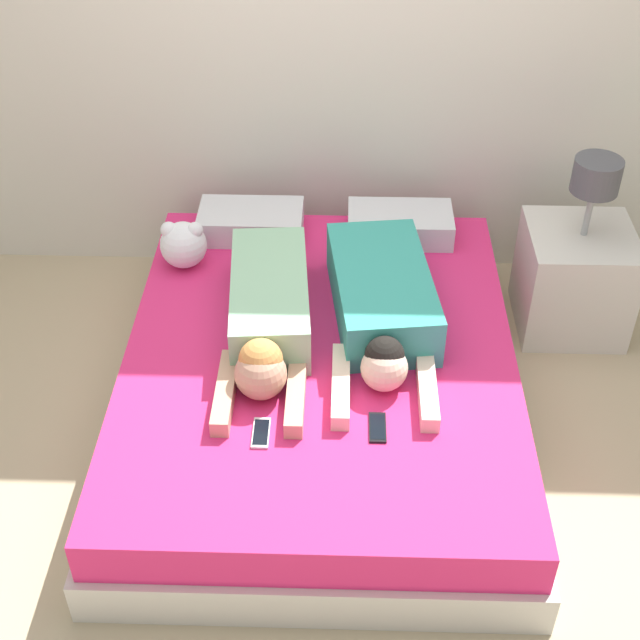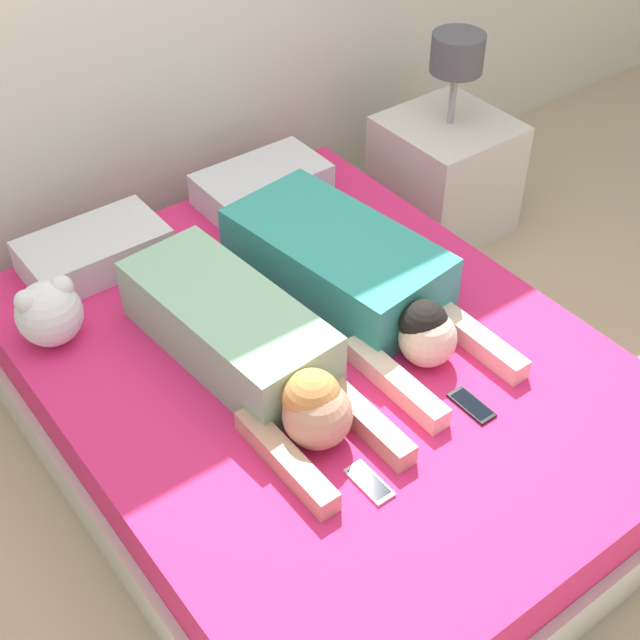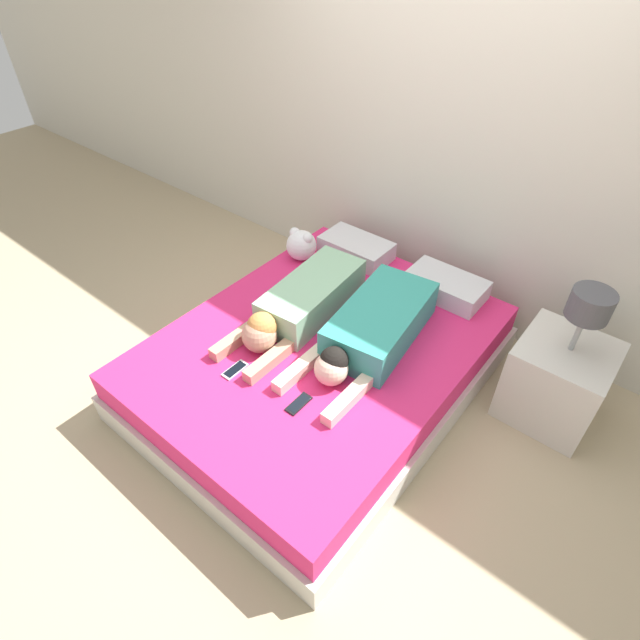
% 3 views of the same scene
% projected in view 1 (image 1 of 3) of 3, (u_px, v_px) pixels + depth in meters
% --- Properties ---
extents(ground_plane, '(12.00, 12.00, 0.00)m').
position_uv_depth(ground_plane, '(320.00, 413.00, 3.96)').
color(ground_plane, tan).
extents(wall_back, '(12.00, 0.06, 2.60)m').
position_uv_depth(wall_back, '(328.00, 24.00, 4.10)').
color(wall_back, beige).
rests_on(wall_back, ground_plane).
extents(bed, '(1.68, 2.14, 0.38)m').
position_uv_depth(bed, '(320.00, 382.00, 3.84)').
color(bed, beige).
rests_on(bed, ground_plane).
extents(pillow_head_left, '(0.51, 0.29, 0.13)m').
position_uv_depth(pillow_head_left, '(251.00, 222.00, 4.36)').
color(pillow_head_left, silver).
rests_on(pillow_head_left, bed).
extents(pillow_head_right, '(0.51, 0.29, 0.13)m').
position_uv_depth(pillow_head_right, '(400.00, 224.00, 4.34)').
color(pillow_head_right, silver).
rests_on(pillow_head_right, bed).
extents(person_left, '(0.38, 1.12, 0.24)m').
position_uv_depth(person_left, '(268.00, 316.00, 3.72)').
color(person_left, '#8CBF99').
rests_on(person_left, bed).
extents(person_right, '(0.49, 1.14, 0.23)m').
position_uv_depth(person_right, '(382.00, 304.00, 3.77)').
color(person_right, teal).
rests_on(person_right, bed).
extents(cell_phone_left, '(0.06, 0.15, 0.01)m').
position_uv_depth(cell_phone_left, '(261.00, 433.00, 3.33)').
color(cell_phone_left, silver).
rests_on(cell_phone_left, bed).
extents(cell_phone_right, '(0.06, 0.15, 0.01)m').
position_uv_depth(cell_phone_right, '(378.00, 428.00, 3.35)').
color(cell_phone_right, black).
rests_on(cell_phone_right, bed).
extents(plush_toy, '(0.22, 0.22, 0.23)m').
position_uv_depth(plush_toy, '(183.00, 244.00, 4.12)').
color(plush_toy, white).
rests_on(plush_toy, bed).
extents(nightstand, '(0.50, 0.50, 0.91)m').
position_uv_depth(nightstand, '(575.00, 274.00, 4.29)').
color(nightstand, beige).
rests_on(nightstand, ground_plane).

